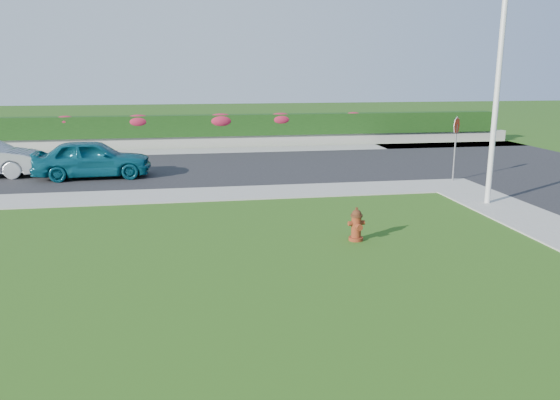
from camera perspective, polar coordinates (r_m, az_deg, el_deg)
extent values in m
plane|color=black|center=(9.70, 4.01, -10.78)|extent=(120.00, 120.00, 0.00)
cube|color=black|center=(23.11, -16.64, 2.97)|extent=(26.00, 8.00, 0.04)
cube|color=gray|center=(18.44, -21.50, 0.07)|extent=(24.00, 2.00, 0.04)
cube|color=gray|center=(20.21, 17.46, 1.49)|extent=(2.00, 2.00, 0.04)
cube|color=gray|center=(27.89, -7.24, 5.12)|extent=(34.00, 2.00, 0.04)
cube|color=gray|center=(29.34, -7.39, 6.07)|extent=(34.00, 0.40, 0.60)
cube|color=black|center=(29.35, -7.45, 7.74)|extent=(32.00, 0.90, 1.10)
cylinder|color=#54160D|center=(13.23, 7.93, -4.02)|extent=(0.35, 0.35, 0.08)
cylinder|color=#54160D|center=(13.14, 7.97, -2.74)|extent=(0.23, 0.23, 0.53)
cylinder|color=black|center=(13.07, 8.01, -1.63)|extent=(0.29, 0.29, 0.05)
sphere|color=black|center=(13.06, 8.01, -1.50)|extent=(0.23, 0.23, 0.23)
cylinder|color=black|center=(13.03, 8.03, -0.93)|extent=(0.07, 0.07, 0.07)
cylinder|color=#54160D|center=(13.05, 7.37, -2.46)|extent=(0.12, 0.12, 0.11)
cylinder|color=#54160D|center=(13.18, 8.59, -2.35)|extent=(0.12, 0.12, 0.11)
cylinder|color=#54160D|center=(13.00, 8.25, -2.84)|extent=(0.17, 0.14, 0.15)
imported|color=#0D4F63|center=(21.64, -19.00, 4.12)|extent=(4.30, 1.88, 1.44)
cylinder|color=silver|center=(17.36, 21.71, 10.18)|extent=(0.16, 0.16, 6.56)
cylinder|color=slate|center=(20.87, 17.78, 4.68)|extent=(0.06, 0.06, 2.09)
cylinder|color=#AF130B|center=(20.75, 17.98, 7.40)|extent=(0.45, 0.45, 0.61)
cylinder|color=white|center=(20.75, 17.98, 7.40)|extent=(0.47, 0.47, 0.65)
ellipsoid|color=#A01B41|center=(29.82, -21.52, 7.66)|extent=(1.12, 0.72, 0.56)
ellipsoid|color=#A01B41|center=(29.31, -14.56, 7.96)|extent=(1.39, 0.89, 0.69)
ellipsoid|color=#A01B41|center=(29.26, -6.21, 8.25)|extent=(1.51, 0.97, 0.76)
ellipsoid|color=#A01B41|center=(29.62, 0.05, 8.44)|extent=(1.38, 0.89, 0.69)
ellipsoid|color=#A01B41|center=(30.56, 7.67, 8.59)|extent=(1.08, 0.70, 0.54)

